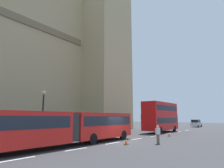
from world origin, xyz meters
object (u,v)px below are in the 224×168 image
(sedan_lead, at_px, (196,123))
(pedestrian_near_cones, at_px, (158,134))
(articulated_bus, at_px, (68,125))
(traffic_cone_middle, at_px, (169,134))
(traffic_cone_west, at_px, (126,142))
(double_decker_bus, at_px, (161,116))
(street_lamp, at_px, (43,111))

(sedan_lead, bearing_deg, pedestrian_near_cones, -170.74)
(articulated_bus, distance_m, pedestrian_near_cones, 8.40)
(traffic_cone_middle, bearing_deg, pedestrian_near_cones, -165.63)
(articulated_bus, bearing_deg, sedan_lead, 0.14)
(traffic_cone_west, bearing_deg, pedestrian_near_cones, -41.27)
(double_decker_bus, xyz_separation_m, pedestrian_near_cones, (-13.75, -5.69, -1.80))
(pedestrian_near_cones, bearing_deg, sedan_lead, 9.26)
(double_decker_bus, height_order, traffic_cone_west, double_decker_bus)
(articulated_bus, distance_m, sedan_lead, 41.67)
(articulated_bus, xyz_separation_m, traffic_cone_middle, (13.83, -3.72, -1.46))
(traffic_cone_west, height_order, street_lamp, street_lamp)
(street_lamp, height_order, pedestrian_near_cones, street_lamp)
(articulated_bus, bearing_deg, traffic_cone_west, -43.86)
(sedan_lead, distance_m, pedestrian_near_cones, 36.01)
(double_decker_bus, height_order, street_lamp, street_lamp)
(articulated_bus, height_order, sedan_lead, articulated_bus)
(traffic_cone_middle, height_order, pedestrian_near_cones, pedestrian_near_cones)
(traffic_cone_west, relative_size, traffic_cone_middle, 1.00)
(articulated_bus, distance_m, street_lamp, 4.71)
(traffic_cone_west, bearing_deg, traffic_cone_middle, -0.44)
(articulated_bus, xyz_separation_m, street_lamp, (0.35, 4.51, 1.31))
(pedestrian_near_cones, bearing_deg, traffic_cone_middle, 14.37)
(articulated_bus, xyz_separation_m, pedestrian_near_cones, (6.12, -5.69, -0.83))
(traffic_cone_west, height_order, pedestrian_near_cones, pedestrian_near_cones)
(traffic_cone_west, distance_m, pedestrian_near_cones, 3.17)
(articulated_bus, height_order, street_lamp, street_lamp)
(sedan_lead, relative_size, pedestrian_near_cones, 2.60)
(traffic_cone_west, bearing_deg, sedan_lead, 5.65)
(double_decker_bus, relative_size, street_lamp, 1.75)
(double_decker_bus, bearing_deg, street_lamp, 167.01)
(sedan_lead, xyz_separation_m, street_lamp, (-41.31, 4.40, 2.14))
(traffic_cone_west, bearing_deg, articulated_bus, 136.14)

